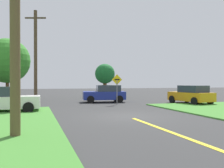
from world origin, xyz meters
TOP-DOWN VIEW (x-y plane):
  - ground_plane at (0.00, 0.00)m, footprint 120.00×120.00m
  - parked_car_near_building at (-6.84, 4.00)m, footprint 4.29×2.14m
  - car_on_crossroad at (8.25, 5.87)m, footprint 2.60×4.30m
  - car_approaching_junction at (1.46, 9.87)m, footprint 4.17×2.57m
  - utility_pole_near at (-5.62, -4.08)m, footprint 1.80×0.36m
  - utility_pole_mid at (-4.89, 9.48)m, footprint 1.76×0.64m
  - direction_sign at (1.73, 7.04)m, footprint 0.91×0.08m
  - oak_tree_left at (3.29, 16.55)m, footprint 2.43×2.43m
  - pine_tree_center at (-7.72, 15.26)m, footprint 4.69×4.69m

SIDE VIEW (x-z plane):
  - ground_plane at x=0.00m, z-range 0.00..0.00m
  - car_on_crossroad at x=8.25m, z-range -0.01..1.61m
  - parked_car_near_building at x=-6.84m, z-range -0.01..1.61m
  - car_approaching_junction at x=1.46m, z-range -0.01..1.61m
  - direction_sign at x=1.73m, z-range 0.31..2.90m
  - oak_tree_left at x=3.29m, z-range 0.81..4.97m
  - pine_tree_center at x=-7.72m, z-range 0.90..7.41m
  - utility_pole_near at x=-5.62m, z-range 0.09..8.27m
  - utility_pole_mid at x=-4.89m, z-range 0.13..8.25m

